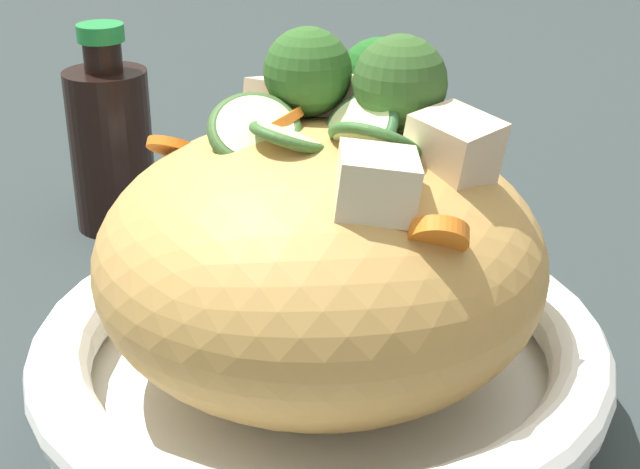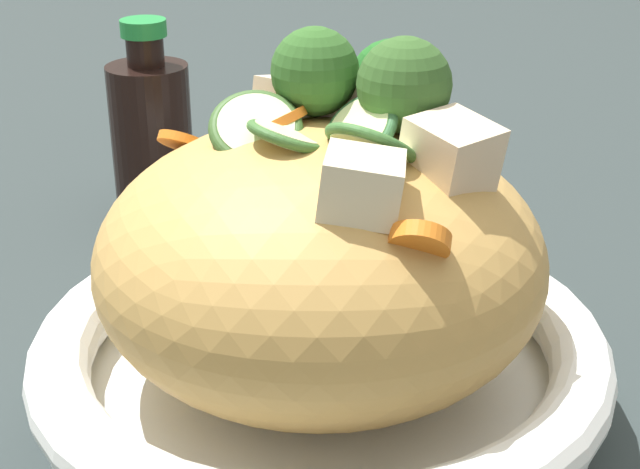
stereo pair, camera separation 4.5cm
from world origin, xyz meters
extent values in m
plane|color=#273030|center=(0.00, 0.00, 0.00)|extent=(3.00, 3.00, 0.00)
cylinder|color=white|center=(0.00, 0.00, 0.01)|extent=(0.27, 0.27, 0.02)
torus|color=white|center=(0.00, 0.00, 0.04)|extent=(0.29, 0.29, 0.03)
ellipsoid|color=#B88C49|center=(0.00, 0.00, 0.09)|extent=(0.22, 0.22, 0.13)
torus|color=tan|center=(0.03, -0.03, 0.12)|extent=(0.08, 0.08, 0.03)
torus|color=#B28B42|center=(0.04, 0.01, 0.14)|extent=(0.09, 0.09, 0.03)
torus|color=tan|center=(0.00, -0.02, 0.12)|extent=(0.07, 0.07, 0.02)
cone|color=#9AC176|center=(0.01, 0.03, 0.15)|extent=(0.02, 0.02, 0.02)
sphere|color=#2E5A23|center=(0.01, 0.03, 0.17)|extent=(0.06, 0.06, 0.04)
cone|color=#97BC78|center=(0.04, 0.00, 0.14)|extent=(0.03, 0.03, 0.02)
sphere|color=#305524|center=(0.04, 0.00, 0.17)|extent=(0.06, 0.06, 0.04)
cone|color=#A5B67C|center=(0.05, 0.04, 0.14)|extent=(0.03, 0.03, 0.02)
sphere|color=#1F5B1F|center=(0.05, 0.04, 0.16)|extent=(0.06, 0.06, 0.04)
cylinder|color=orange|center=(0.02, 0.07, 0.14)|extent=(0.03, 0.02, 0.01)
cylinder|color=orange|center=(0.02, -0.08, 0.13)|extent=(0.03, 0.03, 0.02)
cylinder|color=orange|center=(-0.01, 0.02, 0.15)|extent=(0.04, 0.04, 0.02)
cylinder|color=orange|center=(-0.05, 0.06, 0.13)|extent=(0.04, 0.04, 0.02)
cylinder|color=orange|center=(0.08, 0.01, 0.13)|extent=(0.03, 0.02, 0.03)
cylinder|color=beige|center=(-0.03, 0.01, 0.15)|extent=(0.04, 0.04, 0.03)
torus|color=#395C29|center=(-0.03, 0.01, 0.15)|extent=(0.05, 0.05, 0.03)
cylinder|color=beige|center=(0.02, -0.01, 0.15)|extent=(0.04, 0.04, 0.03)
torus|color=#2D5A33|center=(0.02, -0.01, 0.15)|extent=(0.04, 0.05, 0.03)
cylinder|color=beige|center=(-0.02, -0.01, 0.15)|extent=(0.04, 0.04, 0.02)
torus|color=#38632D|center=(-0.02, -0.01, 0.15)|extent=(0.04, 0.04, 0.02)
cylinder|color=beige|center=(0.02, -0.02, 0.15)|extent=(0.05, 0.05, 0.03)
torus|color=#38672F|center=(0.02, -0.02, 0.15)|extent=(0.06, 0.06, 0.03)
cube|color=beige|center=(0.03, 0.04, 0.15)|extent=(0.05, 0.05, 0.03)
cube|color=beige|center=(0.00, 0.05, 0.15)|extent=(0.04, 0.04, 0.03)
cube|color=beige|center=(0.05, -0.04, 0.15)|extent=(0.05, 0.05, 0.04)
cube|color=beige|center=(0.00, -0.06, 0.15)|extent=(0.04, 0.04, 0.03)
cylinder|color=black|center=(-0.04, 0.28, 0.06)|extent=(0.06, 0.06, 0.12)
cylinder|color=black|center=(-0.04, 0.28, 0.13)|extent=(0.03, 0.03, 0.02)
cylinder|color=#1E7F38|center=(-0.04, 0.28, 0.14)|extent=(0.03, 0.03, 0.01)
camera|label=1|loc=(-0.16, -0.37, 0.29)|focal=53.19mm
camera|label=2|loc=(-0.12, -0.39, 0.29)|focal=53.19mm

